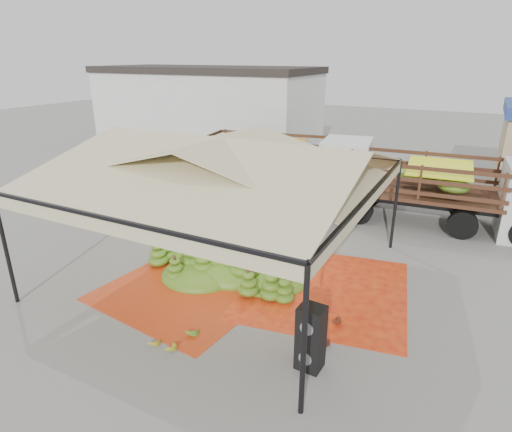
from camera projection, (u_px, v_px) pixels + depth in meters
The scene contains 17 objects.
ground at pixel (227, 271), 12.81m from camera, with size 90.00×90.00×0.00m, color slate.
canopy_tent at pixel (224, 163), 11.64m from camera, with size 8.10×8.10×4.00m.
building_white at pixel (206, 110), 27.79m from camera, with size 14.30×6.30×5.40m.
tarp_left at pixel (187, 290), 11.76m from camera, with size 4.21×4.01×0.01m, color red.
tarp_right at pixel (324, 289), 11.82m from camera, with size 4.37×4.59×0.01m, color #E75A15.
banana_heap at pixel (229, 247), 12.97m from camera, with size 5.71×4.69×1.22m, color #356F17.
hand_yellow_a at pixel (154, 340), 9.57m from camera, with size 0.39×0.32×0.18m, color gold.
hand_yellow_b at pixel (168, 345), 9.38m from camera, with size 0.47×0.39×0.22m, color gold.
hand_red_a at pixel (334, 318), 10.32m from camera, with size 0.47×0.39×0.21m, color #612A16.
hand_red_b at pixel (323, 340), 9.57m from camera, with size 0.41×0.34×0.19m, color #531913.
hand_green at pixel (192, 329), 9.92m from camera, with size 0.43×0.36×0.20m, color #3A7117.
hanging_bunches at pixel (247, 204), 10.58m from camera, with size 1.74×0.24×0.20m.
speaker_stack at pixel (311, 338), 8.64m from camera, with size 0.54×0.48×1.43m.
banana_leaves at pixel (197, 235), 15.35m from camera, with size 0.96×1.36×3.70m, color #386C1C, non-canonical shape.
vendor at pixel (276, 193), 17.01m from camera, with size 0.68×0.44×1.86m, color gray.
truck_left at pixel (292, 158), 19.72m from camera, with size 7.86×3.66×2.59m.
truck_right at pixel (458, 186), 15.64m from camera, with size 7.67×3.07×2.58m.
Camera 1 is at (6.07, -9.69, 6.07)m, focal length 30.00 mm.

